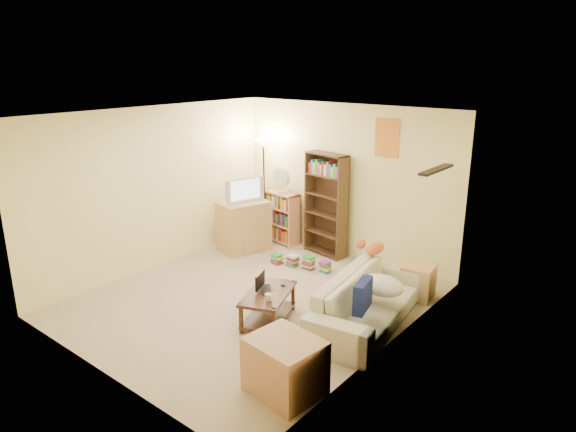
{
  "coord_description": "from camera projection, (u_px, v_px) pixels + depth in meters",
  "views": [
    {
      "loc": [
        4.39,
        -4.67,
        3.14
      ],
      "look_at": [
        0.08,
        0.67,
        1.05
      ],
      "focal_mm": 32.0,
      "sensor_mm": 36.0,
      "label": 1
    }
  ],
  "objects": [
    {
      "name": "tabby_cat",
      "position": [
        373.0,
        248.0,
        7.0
      ],
      "size": [
        0.48,
        0.22,
        0.16
      ],
      "color": "#D45C2C",
      "rests_on": "sofa"
    },
    {
      "name": "sofa",
      "position": [
        368.0,
        300.0,
        6.32
      ],
      "size": [
        2.31,
        1.42,
        0.6
      ],
      "primitive_type": "imported",
      "rotation": [
        0.0,
        0.0,
        1.72
      ],
      "color": "#BCB69C",
      "rests_on": "ground"
    },
    {
      "name": "floor_lamp",
      "position": [
        264.0,
        161.0,
        8.91
      ],
      "size": [
        0.31,
        0.31,
        1.84
      ],
      "color": "black",
      "rests_on": "ground"
    },
    {
      "name": "television",
      "position": [
        243.0,
        190.0,
        8.59
      ],
      "size": [
        0.77,
        0.48,
        0.42
      ],
      "primitive_type": "imported",
      "rotation": [
        0.0,
        0.0,
        1.29
      ],
      "color": "black",
      "rests_on": "tv_stand"
    },
    {
      "name": "laptop_screen",
      "position": [
        260.0,
        280.0,
        6.4
      ],
      "size": [
        0.12,
        0.28,
        0.2
      ],
      "primitive_type": "cube",
      "rotation": [
        0.0,
        0.0,
        0.38
      ],
      "color": "white",
      "rests_on": "laptop"
    },
    {
      "name": "tv_stand",
      "position": [
        244.0,
        226.0,
        8.77
      ],
      "size": [
        0.77,
        0.92,
        0.85
      ],
      "primitive_type": "cube",
      "rotation": [
        0.0,
        0.0,
        -0.28
      ],
      "color": "tan",
      "rests_on": "ground"
    },
    {
      "name": "mug",
      "position": [
        269.0,
        297.0,
        6.11
      ],
      "size": [
        0.19,
        0.19,
        0.09
      ],
      "primitive_type": "imported",
      "rotation": [
        0.0,
        0.0,
        0.74
      ],
      "color": "white",
      "rests_on": "coffee_table"
    },
    {
      "name": "end_cabinet",
      "position": [
        285.0,
        366.0,
        4.99
      ],
      "size": [
        0.75,
        0.65,
        0.57
      ],
      "primitive_type": "cube",
      "rotation": [
        0.0,
        0.0,
        -0.12
      ],
      "color": "tan",
      "rests_on": "ground"
    },
    {
      "name": "cream_blanket",
      "position": [
        382.0,
        285.0,
        6.23
      ],
      "size": [
        0.56,
        0.4,
        0.24
      ],
      "primitive_type": "ellipsoid",
      "color": "beige",
      "rests_on": "sofa"
    },
    {
      "name": "tv_remote",
      "position": [
        283.0,
        283.0,
        6.58
      ],
      "size": [
        0.14,
        0.15,
        0.02
      ],
      "primitive_type": "cube",
      "rotation": [
        0.0,
        0.0,
        0.68
      ],
      "color": "black",
      "rests_on": "coffee_table"
    },
    {
      "name": "book_stacks",
      "position": [
        301.0,
        262.0,
        8.06
      ],
      "size": [
        0.99,
        0.33,
        0.22
      ],
      "color": "red",
      "rests_on": "ground"
    },
    {
      "name": "short_bookshelf",
      "position": [
        281.0,
        217.0,
        9.14
      ],
      "size": [
        0.74,
        0.38,
        0.92
      ],
      "rotation": [
        0.0,
        0.0,
        -0.13
      ],
      "color": "tan",
      "rests_on": "ground"
    },
    {
      "name": "laptop",
      "position": [
        270.0,
        289.0,
        6.39
      ],
      "size": [
        0.48,
        0.48,
        0.02
      ],
      "primitive_type": "imported",
      "rotation": [
        0.0,
        0.0,
        2.36
      ],
      "color": "black",
      "rests_on": "coffee_table"
    },
    {
      "name": "coffee_table",
      "position": [
        268.0,
        303.0,
        6.38
      ],
      "size": [
        0.78,
        1.0,
        0.39
      ],
      "rotation": [
        0.0,
        0.0,
        0.38
      ],
      "color": "#402418",
      "rests_on": "ground"
    },
    {
      "name": "tall_bookshelf",
      "position": [
        326.0,
        202.0,
        8.43
      ],
      "size": [
        0.8,
        0.38,
        1.71
      ],
      "rotation": [
        0.0,
        0.0,
        -0.17
      ],
      "color": "#48321B",
      "rests_on": "ground"
    },
    {
      "name": "side_table",
      "position": [
        418.0,
        281.0,
        7.02
      ],
      "size": [
        0.46,
        0.46,
        0.47
      ],
      "primitive_type": "cube",
      "rotation": [
        0.0,
        0.0,
        0.14
      ],
      "color": "tan",
      "rests_on": "ground"
    },
    {
      "name": "navy_pillow",
      "position": [
        363.0,
        296.0,
        5.83
      ],
      "size": [
        0.21,
        0.41,
        0.36
      ],
      "primitive_type": "cube",
      "rotation": [
        0.0,
        0.0,
        1.82
      ],
      "color": "#121A4E",
      "rests_on": "sofa"
    },
    {
      "name": "desk_fan",
      "position": [
        282.0,
        180.0,
        8.87
      ],
      "size": [
        0.33,
        0.18,
        0.44
      ],
      "color": "silver",
      "rests_on": "short_bookshelf"
    },
    {
      "name": "room",
      "position": [
        251.0,
        184.0,
        6.56
      ],
      "size": [
        4.5,
        4.54,
        2.52
      ],
      "color": "tan",
      "rests_on": "ground"
    }
  ]
}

